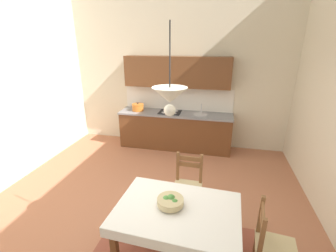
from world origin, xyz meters
TOP-DOWN VIEW (x-y plane):
  - ground_plane at (0.00, 0.00)m, footprint 5.84×6.30m
  - wall_back at (0.00, 2.91)m, footprint 5.84×0.12m
  - kitchen_cabinetry at (0.01, 2.58)m, footprint 2.72×0.63m
  - dining_table at (0.66, -0.61)m, footprint 1.42×1.02m
  - dining_chair_window_side at (1.69, -0.61)m, footprint 0.46×0.46m
  - dining_chair_kitchen_side at (0.65, 0.28)m, footprint 0.43×0.43m
  - fruit_bowl at (0.57, -0.57)m, footprint 0.30×0.30m
  - pendant_lamp at (0.59, -0.70)m, footprint 0.32×0.32m

SIDE VIEW (x-z plane):
  - ground_plane at x=0.00m, z-range -0.10..0.00m
  - dining_chair_window_side at x=1.69m, z-range -0.02..0.91m
  - dining_chair_kitchen_side at x=0.65m, z-range -0.02..0.91m
  - dining_table at x=0.66m, z-range 0.25..1.00m
  - fruit_bowl at x=0.57m, z-range 0.75..0.87m
  - kitchen_cabinetry at x=0.01m, z-range -0.24..1.96m
  - wall_back at x=0.00m, z-range 0.00..4.07m
  - pendant_lamp at x=0.59m, z-range 1.64..2.45m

